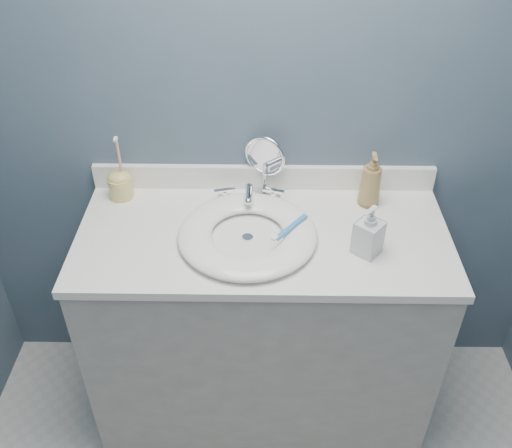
{
  "coord_description": "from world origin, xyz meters",
  "views": [
    {
      "loc": [
        -0.0,
        -0.48,
        2.05
      ],
      "look_at": [
        -0.02,
        0.94,
        0.94
      ],
      "focal_mm": 40.0,
      "sensor_mm": 36.0,
      "label": 1
    }
  ],
  "objects_px": {
    "soap_bottle_amber": "(371,180)",
    "toothbrush_holder": "(120,184)",
    "soap_bottle_clear": "(369,230)",
    "makeup_mirror": "(265,162)"
  },
  "relations": [
    {
      "from": "makeup_mirror",
      "to": "soap_bottle_amber",
      "type": "xyz_separation_m",
      "value": [
        0.36,
        -0.07,
        -0.02
      ]
    },
    {
      "from": "makeup_mirror",
      "to": "soap_bottle_amber",
      "type": "distance_m",
      "value": 0.37
    },
    {
      "from": "makeup_mirror",
      "to": "soap_bottle_amber",
      "type": "bearing_deg",
      "value": 13.5
    },
    {
      "from": "makeup_mirror",
      "to": "soap_bottle_clear",
      "type": "height_order",
      "value": "makeup_mirror"
    },
    {
      "from": "soap_bottle_amber",
      "to": "toothbrush_holder",
      "type": "relative_size",
      "value": 0.83
    },
    {
      "from": "soap_bottle_clear",
      "to": "soap_bottle_amber",
      "type": "bearing_deg",
      "value": 121.28
    },
    {
      "from": "soap_bottle_clear",
      "to": "toothbrush_holder",
      "type": "distance_m",
      "value": 0.87
    },
    {
      "from": "soap_bottle_amber",
      "to": "soap_bottle_clear",
      "type": "xyz_separation_m",
      "value": [
        -0.04,
        -0.26,
        -0.02
      ]
    },
    {
      "from": "makeup_mirror",
      "to": "soap_bottle_clear",
      "type": "relative_size",
      "value": 1.32
    },
    {
      "from": "soap_bottle_amber",
      "to": "makeup_mirror",
      "type": "bearing_deg",
      "value": 168.49
    }
  ]
}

